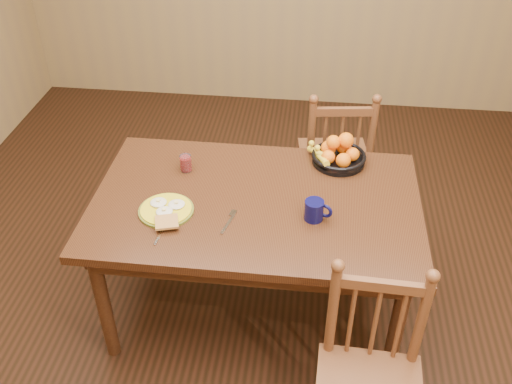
# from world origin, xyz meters

# --- Properties ---
(room) EXTENTS (4.52, 5.02, 2.72)m
(room) POSITION_xyz_m (0.00, 0.00, 1.35)
(room) COLOR black
(room) RESTS_ON ground
(dining_table) EXTENTS (1.60, 1.00, 0.75)m
(dining_table) POSITION_xyz_m (0.00, 0.00, 0.67)
(dining_table) COLOR black
(dining_table) RESTS_ON ground
(chair_far) EXTENTS (0.48, 0.47, 0.96)m
(chair_far) POSITION_xyz_m (0.40, 0.86, 0.47)
(chair_far) COLOR #4F2E17
(chair_far) RESTS_ON ground
(chair_near) EXTENTS (0.44, 0.42, 0.94)m
(chair_near) POSITION_xyz_m (0.55, -0.76, 0.46)
(chair_near) COLOR #4F2E17
(chair_near) RESTS_ON ground
(breakfast_plate) EXTENTS (0.26, 0.30, 0.04)m
(breakfast_plate) POSITION_xyz_m (-0.41, -0.14, 0.76)
(breakfast_plate) COLOR #59601E
(breakfast_plate) RESTS_ON dining_table
(fork) EXTENTS (0.06, 0.18, 0.00)m
(fork) POSITION_xyz_m (-0.10, -0.17, 0.75)
(fork) COLOR silver
(fork) RESTS_ON dining_table
(spoon) EXTENTS (0.04, 0.16, 0.01)m
(spoon) POSITION_xyz_m (-0.41, -0.27, 0.75)
(spoon) COLOR silver
(spoon) RESTS_ON dining_table
(coffee_mug) EXTENTS (0.13, 0.09, 0.10)m
(coffee_mug) POSITION_xyz_m (0.29, -0.11, 0.80)
(coffee_mug) COLOR #090934
(coffee_mug) RESTS_ON dining_table
(juice_glass) EXTENTS (0.06, 0.06, 0.09)m
(juice_glass) POSITION_xyz_m (-0.39, 0.21, 0.79)
(juice_glass) COLOR silver
(juice_glass) RESTS_ON dining_table
(fruit_bowl) EXTENTS (0.32, 0.29, 0.17)m
(fruit_bowl) POSITION_xyz_m (0.39, 0.38, 0.80)
(fruit_bowl) COLOR black
(fruit_bowl) RESTS_ON dining_table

